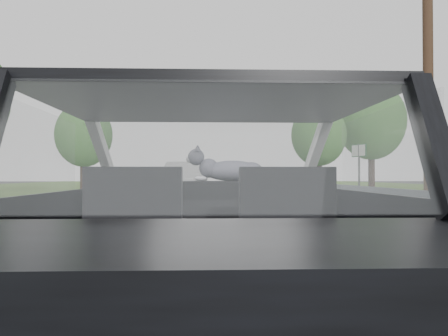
{
  "coord_description": "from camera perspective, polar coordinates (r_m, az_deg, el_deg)",
  "views": [
    {
      "loc": [
        -0.02,
        -2.68,
        1.05
      ],
      "look_at": [
        0.11,
        0.59,
        1.1
      ],
      "focal_mm": 35.0,
      "sensor_mm": 36.0,
      "label": 1
    }
  ],
  "objects": [
    {
      "name": "dashboard",
      "position": [
        3.31,
        -1.87,
        -4.34
      ],
      "size": [
        1.58,
        0.45,
        0.3
      ],
      "primitive_type": "cube",
      "color": "black",
      "rests_on": "subject_car"
    },
    {
      "name": "guardrail",
      "position": [
        13.4,
        16.64,
        -2.88
      ],
      "size": [
        0.05,
        90.0,
        0.32
      ],
      "primitive_type": "cube",
      "color": "slate",
      "rests_on": "ground"
    },
    {
      "name": "passenger_seat",
      "position": [
        2.43,
        7.75,
        -4.86
      ],
      "size": [
        0.5,
        0.72,
        0.42
      ],
      "primitive_type": "cube",
      "color": "black",
      "rests_on": "subject_car"
    },
    {
      "name": "tree_2",
      "position": [
        34.46,
        12.26,
        2.67
      ],
      "size": [
        4.3,
        4.3,
        6.39
      ],
      "primitive_type": null,
      "rotation": [
        0.0,
        0.0,
        -0.02
      ],
      "color": "#214516",
      "rests_on": "ground"
    },
    {
      "name": "driver_seat",
      "position": [
        2.42,
        -11.29,
        -4.86
      ],
      "size": [
        0.5,
        0.72,
        0.42
      ],
      "primitive_type": "cube",
      "color": "black",
      "rests_on": "subject_car"
    },
    {
      "name": "cat",
      "position": [
        3.3,
        1.08,
        -0.19
      ],
      "size": [
        0.62,
        0.23,
        0.27
      ],
      "primitive_type": "ellipsoid",
      "rotation": [
        0.0,
        0.0,
        -0.07
      ],
      "color": "slate",
      "rests_on": "dashboard"
    },
    {
      "name": "utility_pole",
      "position": [
        13.65,
        25.1,
        12.64
      ],
      "size": [
        0.36,
        0.36,
        8.45
      ],
      "primitive_type": "cylinder",
      "rotation": [
        0.0,
        0.0,
        0.41
      ],
      "color": "#3E261B",
      "rests_on": "ground"
    },
    {
      "name": "tree_3",
      "position": [
        38.62,
        18.69,
        3.92
      ],
      "size": [
        7.12,
        7.12,
        8.54
      ],
      "primitive_type": null,
      "rotation": [
        0.0,
        0.0,
        0.32
      ],
      "color": "#214516",
      "rests_on": "ground"
    },
    {
      "name": "other_car",
      "position": [
        20.44,
        -5.1,
        -1.5
      ],
      "size": [
        2.33,
        5.21,
        1.68
      ],
      "primitive_type": "imported",
      "rotation": [
        0.0,
        0.0,
        -0.06
      ],
      "color": "#B2B2B2",
      "rests_on": "ground"
    },
    {
      "name": "steering_wheel",
      "position": [
        3.04,
        -9.43,
        -3.31
      ],
      "size": [
        0.36,
        0.36,
        0.04
      ],
      "primitive_type": "torus",
      "color": "black",
      "rests_on": "dashboard"
    },
    {
      "name": "highway_sign",
      "position": [
        21.93,
        17.23,
        -0.31
      ],
      "size": [
        0.46,
        0.98,
        2.53
      ],
      "primitive_type": "cube",
      "rotation": [
        0.0,
        0.0,
        0.37
      ],
      "color": "#12501E",
      "rests_on": "ground"
    },
    {
      "name": "subject_car",
      "position": [
        2.7,
        -1.8,
        -7.78
      ],
      "size": [
        1.8,
        4.0,
        1.45
      ],
      "primitive_type": "cube",
      "color": "black",
      "rests_on": "ground"
    },
    {
      "name": "tree_6",
      "position": [
        31.88,
        -17.85,
        2.57
      ],
      "size": [
        4.13,
        4.13,
        5.92
      ],
      "primitive_type": null,
      "rotation": [
        0.0,
        0.0,
        -0.06
      ],
      "color": "#214516",
      "rests_on": "ground"
    }
  ]
}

